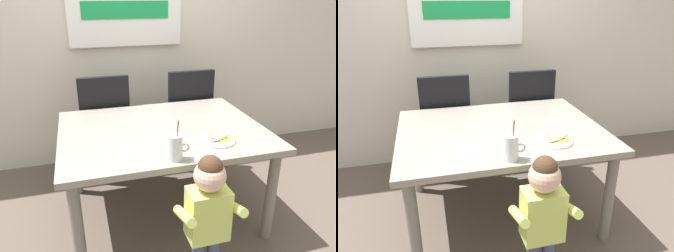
% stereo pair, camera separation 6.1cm
% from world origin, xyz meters
% --- Properties ---
extents(ground_plane, '(24.00, 24.00, 0.00)m').
position_xyz_m(ground_plane, '(0.00, 0.00, 0.00)').
color(ground_plane, brown).
extents(back_wall, '(6.40, 0.17, 2.90)m').
position_xyz_m(back_wall, '(-0.00, 1.10, 1.45)').
color(back_wall, beige).
rests_on(back_wall, ground).
extents(dining_table, '(1.40, 1.08, 0.71)m').
position_xyz_m(dining_table, '(0.00, 0.00, 0.63)').
color(dining_table, gray).
rests_on(dining_table, ground).
extents(dining_chair_left, '(0.44, 0.44, 0.96)m').
position_xyz_m(dining_chair_left, '(-0.34, 0.72, 0.54)').
color(dining_chair_left, black).
rests_on(dining_chair_left, ground).
extents(dining_chair_right, '(0.44, 0.44, 0.96)m').
position_xyz_m(dining_chair_right, '(0.43, 0.72, 0.54)').
color(dining_chair_right, black).
rests_on(dining_chair_right, ground).
extents(toddler_standing, '(0.33, 0.24, 0.84)m').
position_xyz_m(toddler_standing, '(0.06, -0.70, 0.53)').
color(toddler_standing, '#3F4760').
rests_on(toddler_standing, ground).
extents(milk_cup, '(0.13, 0.08, 0.25)m').
position_xyz_m(milk_cup, '(-0.05, -0.46, 0.78)').
color(milk_cup, silver).
rests_on(milk_cup, dining_table).
extents(snack_plate, '(0.23, 0.23, 0.01)m').
position_xyz_m(snack_plate, '(0.28, -0.30, 0.72)').
color(snack_plate, white).
rests_on(snack_plate, dining_table).
extents(peeled_banana, '(0.18, 0.12, 0.07)m').
position_xyz_m(peeled_banana, '(0.30, -0.31, 0.74)').
color(peeled_banana, '#F4EAC6').
rests_on(peeled_banana, snack_plate).
extents(paper_napkin, '(0.15, 0.15, 0.00)m').
position_xyz_m(paper_napkin, '(-0.27, -0.31, 0.71)').
color(paper_napkin, white).
rests_on(paper_napkin, dining_table).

